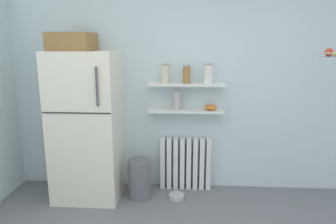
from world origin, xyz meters
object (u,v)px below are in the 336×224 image
Objects in this scene: storage_jar_2 at (208,74)px; shelf_bowl at (211,107)px; storage_jar_0 at (165,74)px; hanging_fruit_basket at (333,54)px; vase at (177,100)px; trash_bin at (140,179)px; storage_jar_1 at (187,74)px; pet_food_bowl at (177,196)px; radiator at (185,163)px; refrigerator at (87,122)px.

shelf_bowl is (0.04, 0.00, -0.40)m from storage_jar_2.
hanging_fruit_basket reaches higher than storage_jar_0.
storage_jar_0 is 0.50m from storage_jar_2.
vase is 1.70m from hanging_fruit_basket.
trash_bin is (-0.79, -0.25, -1.21)m from storage_jar_2.
trash_bin is (-0.54, -0.25, -1.21)m from storage_jar_1.
hanging_fruit_basket reaches higher than trash_bin.
hanging_fruit_basket is at bearing -14.75° from vase.
storage_jar_1 is at bearing 69.40° from pet_food_bowl.
hanging_fruit_basket is at bearing -19.53° from shelf_bowl.
hanging_fruit_basket is (1.19, -0.41, 0.25)m from storage_jar_2.
storage_jar_0 is at bearing 180.00° from vase.
vase is 1.03m from trash_bin.
radiator is at bearing 27.58° from trash_bin.
storage_jar_2 reaches higher than trash_bin.
refrigerator is 10.42× the size of pet_food_bowl.
refrigerator is 4.10× the size of trash_bin.
shelf_bowl is (0.29, -0.00, -0.39)m from storage_jar_1.
shelf_bowl reaches higher than radiator.
storage_jar_1 is 1.34m from trash_bin.
trash_bin is at bearing 175.42° from hanging_fruit_basket.
storage_jar_2 is 0.40m from shelf_bowl.
vase is at bearing -164.60° from radiator.
shelf_bowl is at bearing 160.47° from hanging_fruit_basket.
radiator is 3.55× the size of pet_food_bowl.
trash_bin is (-0.54, -0.28, -0.09)m from radiator.
hanging_fruit_basket is at bearing -4.23° from refrigerator.
refrigerator reaches higher than storage_jar_0.
shelf_bowl reaches higher than trash_bin.
shelf_bowl is 0.32× the size of trash_bin.
storage_jar_0 is 1.27m from trash_bin.
vase is 0.49× the size of trash_bin.
radiator is at bearing 90.00° from storage_jar_1.
storage_jar_0 is at bearing 120.18° from pet_food_bowl.
refrigerator is at bearing 176.90° from trash_bin.
shelf_bowl is at bearing 0.00° from storage_jar_2.
shelf_bowl is 1.19m from trash_bin.
hanging_fruit_basket reaches higher than shelf_bowl.
storage_jar_0 is at bearing 166.44° from hanging_fruit_basket.
hanging_fruit_basket is at bearing -13.56° from storage_jar_0.
refrigerator is at bearing -166.37° from storage_jar_0.
pet_food_bowl is (1.05, -0.04, -0.87)m from refrigerator.
radiator is 0.61m from trash_bin.
vase is (1.04, 0.22, 0.23)m from refrigerator.
radiator is 1.15m from storage_jar_0.
trash_bin is 0.48m from pet_food_bowl.
storage_jar_2 is 1.02× the size of vase.
refrigerator reaches higher than storage_jar_1.
trash_bin is at bearing 178.52° from pet_food_bowl.
pet_food_bowl is at bearing -2.42° from refrigerator.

